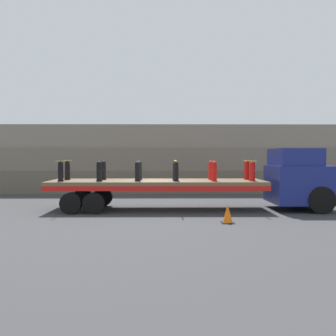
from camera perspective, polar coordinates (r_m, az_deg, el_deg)
ground_plane at (r=16.55m, az=-1.68°, el=-6.37°), size 120.00×120.00×0.00m
rock_cliff at (r=24.50m, az=-1.30°, el=1.40°), size 60.00×3.30×4.30m
truck_cab at (r=17.48m, az=19.66°, el=-1.53°), size 2.56×2.69×2.69m
flatbed_trailer at (r=16.45m, az=-3.71°, el=-2.71°), size 9.33×2.61×1.30m
fire_hydrant_black_near_0 at (r=16.43m, az=-16.04°, el=-0.50°), size 0.28×0.53×0.86m
fire_hydrant_black_far_0 at (r=17.50m, az=-15.08°, el=-0.35°), size 0.28×0.53×0.86m
fire_hydrant_black_near_1 at (r=16.08m, az=-10.45°, el=-0.51°), size 0.28×0.53×0.86m
fire_hydrant_black_far_1 at (r=17.16m, az=-9.82°, el=-0.35°), size 0.28×0.53×0.86m
fire_hydrant_black_near_2 at (r=15.88m, az=-4.66°, el=-0.52°), size 0.28×0.53×0.86m
fire_hydrant_black_far_2 at (r=16.98m, az=-4.39°, el=-0.35°), size 0.28×0.53×0.86m
fire_hydrant_black_near_3 at (r=15.84m, az=1.21°, el=-0.52°), size 0.28×0.53×0.86m
fire_hydrant_black_far_3 at (r=16.94m, az=1.10°, el=-0.35°), size 0.28×0.53×0.86m
fire_hydrant_red_near_4 at (r=15.97m, az=7.05°, el=-0.51°), size 0.28×0.53×0.86m
fire_hydrant_red_far_4 at (r=17.07m, az=6.56°, el=-0.35°), size 0.28×0.53×0.86m
fire_hydrant_red_near_5 at (r=16.27m, az=12.74°, el=-0.50°), size 0.28×0.53×0.86m
fire_hydrant_red_far_5 at (r=17.34m, az=11.90°, el=-0.34°), size 0.28×0.53×0.86m
cargo_strap_rear at (r=16.95m, az=-15.56°, el=1.08°), size 0.05×2.71×0.01m
cargo_strap_middle at (r=16.38m, az=1.15°, el=1.12°), size 0.05×2.71×0.01m
cargo_strap_front at (r=16.79m, az=12.32°, el=1.10°), size 0.05×2.71×0.01m
traffic_cone at (r=13.46m, az=9.08°, el=-6.90°), size 0.44×0.44×0.68m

